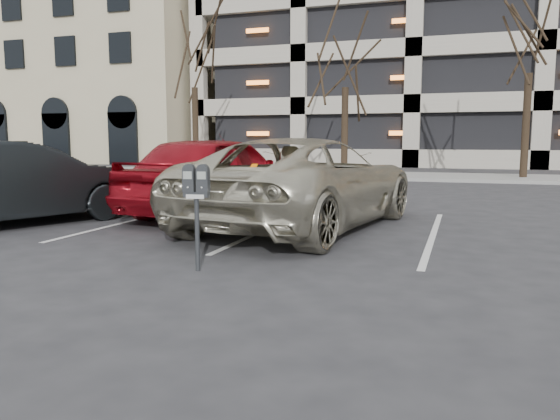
% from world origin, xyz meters
% --- Properties ---
extents(ground, '(140.00, 140.00, 0.00)m').
position_xyz_m(ground, '(0.00, 0.00, 0.00)').
color(ground, '#28282B').
rests_on(ground, ground).
extents(sidewalk, '(80.00, 4.00, 0.12)m').
position_xyz_m(sidewalk, '(0.00, 16.00, 0.06)').
color(sidewalk, gray).
rests_on(sidewalk, ground).
extents(stall_lines, '(16.90, 5.20, 0.00)m').
position_xyz_m(stall_lines, '(-1.40, 2.30, 0.01)').
color(stall_lines, silver).
rests_on(stall_lines, ground).
extents(office_building, '(26.00, 16.20, 15.00)m').
position_xyz_m(office_building, '(-28.00, 29.92, 7.49)').
color(office_building, tan).
rests_on(office_building, ground).
extents(tree_a, '(3.83, 3.83, 8.70)m').
position_xyz_m(tree_a, '(-10.00, 16.00, 6.29)').
color(tree_a, black).
rests_on(tree_a, ground).
extents(tree_b, '(3.63, 3.63, 8.25)m').
position_xyz_m(tree_b, '(-3.00, 16.00, 5.96)').
color(tree_b, black).
rests_on(tree_b, ground).
extents(tree_c, '(3.94, 3.94, 8.95)m').
position_xyz_m(tree_c, '(4.00, 16.00, 6.47)').
color(tree_c, black).
rests_on(tree_c, ground).
extents(parking_meter, '(0.33, 0.17, 1.25)m').
position_xyz_m(parking_meter, '(-1.14, -1.11, 0.96)').
color(parking_meter, black).
rests_on(parking_meter, ground).
extents(suv_silver, '(3.52, 6.07, 1.60)m').
position_xyz_m(suv_silver, '(-0.85, 2.48, 0.79)').
color(suv_silver, beige).
rests_on(suv_silver, ground).
extents(car_red, '(2.58, 5.11, 1.67)m').
position_xyz_m(car_red, '(-3.00, 3.46, 0.84)').
color(car_red, maroon).
rests_on(car_red, ground).
extents(car_dark, '(3.30, 4.93, 1.54)m').
position_xyz_m(car_dark, '(-5.94, 1.05, 0.77)').
color(car_dark, black).
rests_on(car_dark, ground).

